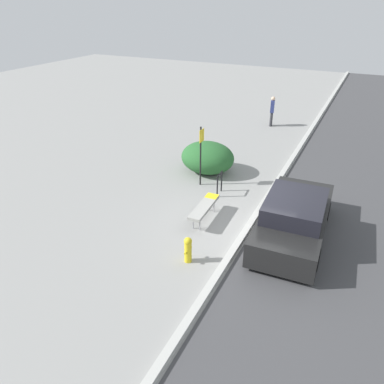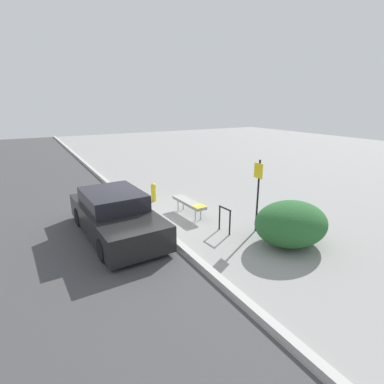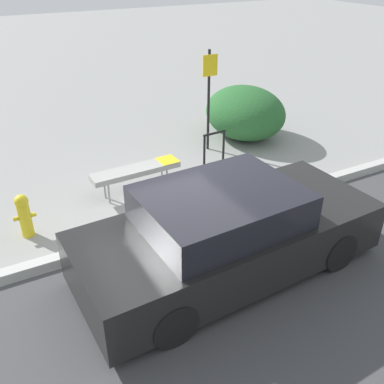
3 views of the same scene
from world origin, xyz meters
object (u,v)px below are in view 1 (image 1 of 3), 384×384
at_px(bench, 204,207).
at_px(sign_post, 201,151).
at_px(pedestrian, 272,110).
at_px(fire_hydrant, 188,249).
at_px(parked_car_near, 294,218).
at_px(bike_rack, 220,182).

relative_size(bench, sign_post, 0.76).
bearing_deg(pedestrian, fire_hydrant, -7.41).
bearing_deg(fire_hydrant, sign_post, 20.56).
height_order(bench, parked_car_near, parked_car_near).
xyz_separation_m(bike_rack, fire_hydrant, (-4.01, -0.72, -0.09)).
bearing_deg(pedestrian, bike_rack, -9.62).
bearing_deg(parked_car_near, sign_post, 60.92).
bearing_deg(sign_post, bike_rack, -113.05).
bearing_deg(parked_car_near, fire_hydrant, 134.58).
height_order(sign_post, pedestrian, sign_post).
relative_size(bench, bike_rack, 2.12).
height_order(pedestrian, parked_car_near, pedestrian).
height_order(bike_rack, parked_car_near, parked_car_near).
distance_m(bench, fire_hydrant, 2.20).
bearing_deg(bench, sign_post, 25.03).
xyz_separation_m(sign_post, parked_car_near, (-1.97, -3.93, -0.76)).
distance_m(bench, bike_rack, 1.88).
distance_m(bike_rack, fire_hydrant, 4.08).
height_order(bench, bike_rack, bike_rack).
xyz_separation_m(bike_rack, parked_car_near, (-1.57, -2.99, 0.13)).
bearing_deg(bike_rack, parked_car_near, -117.72).
xyz_separation_m(bench, pedestrian, (10.69, 0.72, 0.40)).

